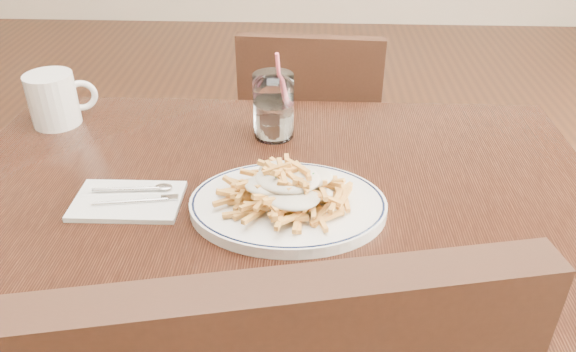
{
  "coord_description": "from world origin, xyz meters",
  "views": [
    {
      "loc": [
        0.07,
        -0.83,
        1.31
      ],
      "look_at": [
        0.03,
        -0.05,
        0.82
      ],
      "focal_mm": 35.0,
      "sensor_mm": 36.0,
      "label": 1
    }
  ],
  "objects_px": {
    "chair_far": "(310,143)",
    "water_glass": "(274,110)",
    "table": "(273,229)",
    "loaded_fries": "(288,184)",
    "fries_plate": "(288,205)",
    "coffee_mug": "(54,99)"
  },
  "relations": [
    {
      "from": "chair_far",
      "to": "water_glass",
      "type": "xyz_separation_m",
      "value": [
        -0.08,
        -0.46,
        0.33
      ]
    },
    {
      "from": "table",
      "to": "loaded_fries",
      "type": "relative_size",
      "value": 5.58
    },
    {
      "from": "fries_plate",
      "to": "loaded_fries",
      "type": "relative_size",
      "value": 1.66
    },
    {
      "from": "fries_plate",
      "to": "coffee_mug",
      "type": "bearing_deg",
      "value": 149.23
    },
    {
      "from": "coffee_mug",
      "to": "chair_far",
      "type": "bearing_deg",
      "value": 37.59
    },
    {
      "from": "chair_far",
      "to": "coffee_mug",
      "type": "height_order",
      "value": "coffee_mug"
    },
    {
      "from": "fries_plate",
      "to": "coffee_mug",
      "type": "relative_size",
      "value": 2.56
    },
    {
      "from": "table",
      "to": "water_glass",
      "type": "distance_m",
      "value": 0.26
    },
    {
      "from": "chair_far",
      "to": "loaded_fries",
      "type": "xyz_separation_m",
      "value": [
        -0.03,
        -0.73,
        0.32
      ]
    },
    {
      "from": "chair_far",
      "to": "coffee_mug",
      "type": "relative_size",
      "value": 6.07
    },
    {
      "from": "table",
      "to": "water_glass",
      "type": "height_order",
      "value": "water_glass"
    },
    {
      "from": "chair_far",
      "to": "fries_plate",
      "type": "bearing_deg",
      "value": -92.68
    },
    {
      "from": "table",
      "to": "chair_far",
      "type": "xyz_separation_m",
      "value": [
        0.06,
        0.69,
        -0.19
      ]
    },
    {
      "from": "loaded_fries",
      "to": "water_glass",
      "type": "height_order",
      "value": "water_glass"
    },
    {
      "from": "fries_plate",
      "to": "loaded_fries",
      "type": "bearing_deg",
      "value": -63.43
    },
    {
      "from": "table",
      "to": "fries_plate",
      "type": "distance_m",
      "value": 0.11
    },
    {
      "from": "loaded_fries",
      "to": "fries_plate",
      "type": "bearing_deg",
      "value": 116.57
    },
    {
      "from": "chair_far",
      "to": "table",
      "type": "bearing_deg",
      "value": -95.41
    },
    {
      "from": "water_glass",
      "to": "loaded_fries",
      "type": "bearing_deg",
      "value": -81.17
    },
    {
      "from": "table",
      "to": "chair_far",
      "type": "height_order",
      "value": "chair_far"
    },
    {
      "from": "chair_far",
      "to": "water_glass",
      "type": "bearing_deg",
      "value": -99.42
    },
    {
      "from": "chair_far",
      "to": "water_glass",
      "type": "distance_m",
      "value": 0.57
    }
  ]
}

